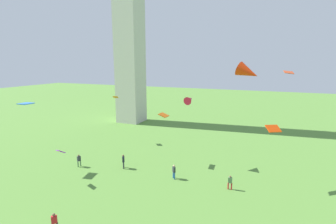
# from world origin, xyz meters

# --- Properties ---
(monument_obelisk) EXTENTS (5.07, 5.07, 46.86)m
(monument_obelisk) POSITION_xyz_m (-17.14, 43.00, 23.43)
(monument_obelisk) COLOR beige
(monument_obelisk) RESTS_ON ground_plane
(person_0) EXTENTS (0.48, 0.46, 1.62)m
(person_0) POSITION_xyz_m (-3.40, 8.12, 0.92)
(person_0) COLOR #2D3338
(person_0) RESTS_ON ground_plane
(person_1) EXTENTS (0.48, 0.54, 1.81)m
(person_1) POSITION_xyz_m (-4.93, 20.41, 1.02)
(person_1) COLOR #2D3338
(person_1) RESTS_ON ground_plane
(person_3) EXTENTS (0.34, 0.49, 1.62)m
(person_3) POSITION_xyz_m (-10.47, 18.64, 0.92)
(person_3) COLOR #51754C
(person_3) RESTS_ON ground_plane
(person_4) EXTENTS (0.48, 0.26, 1.56)m
(person_4) POSITION_xyz_m (8.34, 20.15, 0.88)
(person_4) COLOR red
(person_4) RESTS_ON ground_plane
(person_5) EXTENTS (0.48, 0.50, 1.68)m
(person_5) POSITION_xyz_m (1.99, 20.19, 0.95)
(person_5) COLOR #235693
(person_5) RESTS_ON ground_plane
(kite_flying_0) EXTENTS (1.18, 1.68, 1.24)m
(kite_flying_0) POSITION_xyz_m (2.09, 25.38, 8.52)
(kite_flying_0) COLOR red
(kite_flying_1) EXTENTS (1.25, 1.01, 0.46)m
(kite_flying_1) POSITION_xyz_m (13.49, 29.83, 11.97)
(kite_flying_1) COLOR #BC4422
(kite_flying_2) EXTENTS (1.42, 1.84, 0.20)m
(kite_flying_2) POSITION_xyz_m (-15.64, 16.09, 8.30)
(kite_flying_2) COLOR blue
(kite_flying_3) EXTENTS (1.36, 1.08, 0.69)m
(kite_flying_3) POSITION_xyz_m (-9.11, 14.62, 3.64)
(kite_flying_3) COLOR #880BC4
(kite_flying_4) EXTENTS (1.10, 1.58, 0.51)m
(kite_flying_4) POSITION_xyz_m (-1.05, 24.31, 6.44)
(kite_flying_4) COLOR #B6510B
(kite_flying_5) EXTENTS (1.12, 1.28, 0.44)m
(kite_flying_5) POSITION_xyz_m (-12.00, 29.50, 7.56)
(kite_flying_5) COLOR #D86705
(kite_flying_6) EXTENTS (1.74, 1.65, 0.69)m
(kite_flying_6) POSITION_xyz_m (12.11, 22.85, 6.36)
(kite_flying_6) COLOR #DB3C07
(kite_flying_7) EXTENTS (1.99, 1.47, 1.53)m
(kite_flying_7) POSITION_xyz_m (9.88, 14.55, 12.45)
(kite_flying_7) COLOR red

